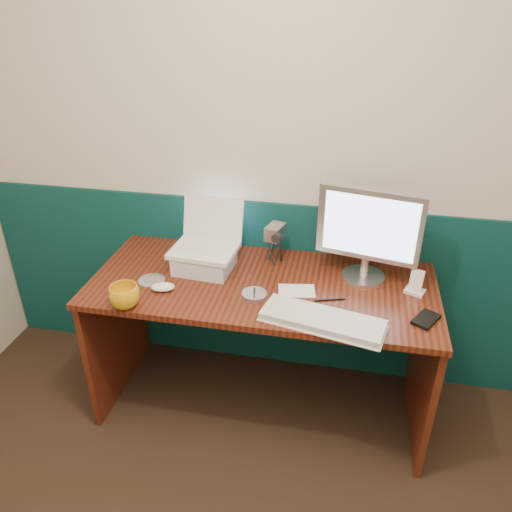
% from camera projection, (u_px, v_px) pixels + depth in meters
% --- Properties ---
extents(back_wall, '(3.50, 0.04, 2.50)m').
position_uv_depth(back_wall, '(302.00, 156.00, 2.38)').
color(back_wall, beige).
rests_on(back_wall, ground).
extents(wainscot, '(3.48, 0.02, 1.00)m').
position_uv_depth(wainscot, '(296.00, 290.00, 2.73)').
color(wainscot, '#083537').
rests_on(wainscot, ground).
extents(desk, '(1.60, 0.70, 0.75)m').
position_uv_depth(desk, '(262.00, 346.00, 2.50)').
color(desk, '#351509').
rests_on(desk, ground).
extents(laptop_riser, '(0.28, 0.24, 0.09)m').
position_uv_depth(laptop_riser, '(205.00, 261.00, 2.41)').
color(laptop_riser, silver).
rests_on(laptop_riser, desk).
extents(laptop, '(0.32, 0.26, 0.25)m').
position_uv_depth(laptop, '(203.00, 229.00, 2.33)').
color(laptop, white).
rests_on(laptop, laptop_riser).
extents(monitor, '(0.48, 0.23, 0.47)m').
position_uv_depth(monitor, '(368.00, 234.00, 2.24)').
color(monitor, silver).
rests_on(monitor, desk).
extents(keyboard, '(0.52, 0.27, 0.03)m').
position_uv_depth(keyboard, '(322.00, 321.00, 2.03)').
color(keyboard, silver).
rests_on(keyboard, desk).
extents(mouse_right, '(0.11, 0.08, 0.03)m').
position_uv_depth(mouse_right, '(337.00, 315.00, 2.06)').
color(mouse_right, white).
rests_on(mouse_right, desk).
extents(mouse_left, '(0.12, 0.09, 0.04)m').
position_uv_depth(mouse_left, '(163.00, 287.00, 2.25)').
color(mouse_left, white).
rests_on(mouse_left, desk).
extents(mug, '(0.16, 0.16, 0.10)m').
position_uv_depth(mug, '(124.00, 296.00, 2.12)').
color(mug, gold).
rests_on(mug, desk).
extents(camcorder, '(0.12, 0.15, 0.20)m').
position_uv_depth(camcorder, '(275.00, 245.00, 2.44)').
color(camcorder, '#A3A2A7').
rests_on(camcorder, desk).
extents(cd_spindle, '(0.11, 0.11, 0.02)m').
position_uv_depth(cd_spindle, '(254.00, 295.00, 2.20)').
color(cd_spindle, '#B0B5C1').
rests_on(cd_spindle, desk).
extents(cd_loose_a, '(0.13, 0.13, 0.00)m').
position_uv_depth(cd_loose_a, '(152.00, 280.00, 2.34)').
color(cd_loose_a, '#B6BBC7').
rests_on(cd_loose_a, desk).
extents(pen, '(0.13, 0.05, 0.01)m').
position_uv_depth(pen, '(330.00, 300.00, 2.19)').
color(pen, black).
rests_on(pen, desk).
extents(papers, '(0.18, 0.14, 0.00)m').
position_uv_depth(papers, '(297.00, 291.00, 2.25)').
color(papers, white).
rests_on(papers, desk).
extents(dock, '(0.10, 0.09, 0.02)m').
position_uv_depth(dock, '(415.00, 291.00, 2.24)').
color(dock, white).
rests_on(dock, desk).
extents(music_player, '(0.06, 0.05, 0.10)m').
position_uv_depth(music_player, '(417.00, 280.00, 2.21)').
color(music_player, white).
rests_on(music_player, dock).
extents(pda, '(0.13, 0.15, 0.02)m').
position_uv_depth(pda, '(426.00, 319.00, 2.05)').
color(pda, black).
rests_on(pda, desk).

